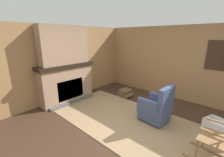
{
  "coord_description": "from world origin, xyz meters",
  "views": [
    {
      "loc": [
        1.79,
        -2.42,
        2.05
      ],
      "look_at": [
        -0.94,
        0.58,
        0.9
      ],
      "focal_mm": 24.0,
      "sensor_mm": 36.0,
      "label": 1
    }
  ],
  "objects_px": {
    "decorative_plate_on_mantel": "(61,59)",
    "firewood_stack": "(125,93)",
    "laundry_basket": "(217,127)",
    "oil_lamp_vase": "(41,63)",
    "storage_case": "(73,60)",
    "rocking_chair": "(220,140)",
    "armchair": "(156,108)"
  },
  "relations": [
    {
      "from": "firewood_stack",
      "to": "decorative_plate_on_mantel",
      "type": "relative_size",
      "value": 1.73
    },
    {
      "from": "rocking_chair",
      "to": "storage_case",
      "type": "height_order",
      "value": "storage_case"
    },
    {
      "from": "laundry_basket",
      "to": "storage_case",
      "type": "xyz_separation_m",
      "value": [
        -3.97,
        -0.95,
        1.16
      ]
    },
    {
      "from": "laundry_basket",
      "to": "oil_lamp_vase",
      "type": "distance_m",
      "value": 4.59
    },
    {
      "from": "oil_lamp_vase",
      "to": "armchair",
      "type": "bearing_deg",
      "value": 28.15
    },
    {
      "from": "armchair",
      "to": "rocking_chair",
      "type": "distance_m",
      "value": 1.42
    },
    {
      "from": "rocking_chair",
      "to": "laundry_basket",
      "type": "xyz_separation_m",
      "value": [
        -0.13,
        0.99,
        -0.3
      ]
    },
    {
      "from": "rocking_chair",
      "to": "storage_case",
      "type": "bearing_deg",
      "value": 1.43
    },
    {
      "from": "decorative_plate_on_mantel",
      "to": "firewood_stack",
      "type": "bearing_deg",
      "value": 52.29
    },
    {
      "from": "firewood_stack",
      "to": "oil_lamp_vase",
      "type": "height_order",
      "value": "oil_lamp_vase"
    },
    {
      "from": "armchair",
      "to": "firewood_stack",
      "type": "relative_size",
      "value": 1.86
    },
    {
      "from": "firewood_stack",
      "to": "storage_case",
      "type": "distance_m",
      "value": 2.09
    },
    {
      "from": "armchair",
      "to": "rocking_chair",
      "type": "bearing_deg",
      "value": 162.47
    },
    {
      "from": "firewood_stack",
      "to": "oil_lamp_vase",
      "type": "bearing_deg",
      "value": -118.96
    },
    {
      "from": "firewood_stack",
      "to": "laundry_basket",
      "type": "xyz_separation_m",
      "value": [
        2.73,
        -0.27,
        0.01
      ]
    },
    {
      "from": "oil_lamp_vase",
      "to": "decorative_plate_on_mantel",
      "type": "height_order",
      "value": "oil_lamp_vase"
    },
    {
      "from": "firewood_stack",
      "to": "storage_case",
      "type": "relative_size",
      "value": 2.4
    },
    {
      "from": "oil_lamp_vase",
      "to": "storage_case",
      "type": "height_order",
      "value": "oil_lamp_vase"
    },
    {
      "from": "laundry_basket",
      "to": "decorative_plate_on_mantel",
      "type": "xyz_separation_m",
      "value": [
        -3.99,
        -1.36,
        1.22
      ]
    },
    {
      "from": "rocking_chair",
      "to": "laundry_basket",
      "type": "height_order",
      "value": "rocking_chair"
    },
    {
      "from": "storage_case",
      "to": "decorative_plate_on_mantel",
      "type": "bearing_deg",
      "value": -92.78
    },
    {
      "from": "armchair",
      "to": "laundry_basket",
      "type": "distance_m",
      "value": 1.32
    },
    {
      "from": "firewood_stack",
      "to": "oil_lamp_vase",
      "type": "distance_m",
      "value": 2.82
    },
    {
      "from": "oil_lamp_vase",
      "to": "decorative_plate_on_mantel",
      "type": "bearing_deg",
      "value": 91.88
    },
    {
      "from": "armchair",
      "to": "rocking_chair",
      "type": "height_order",
      "value": "rocking_chair"
    },
    {
      "from": "laundry_basket",
      "to": "decorative_plate_on_mantel",
      "type": "height_order",
      "value": "decorative_plate_on_mantel"
    },
    {
      "from": "firewood_stack",
      "to": "storage_case",
      "type": "xyz_separation_m",
      "value": [
        -1.24,
        -1.21,
        1.17
      ]
    },
    {
      "from": "laundry_basket",
      "to": "oil_lamp_vase",
      "type": "xyz_separation_m",
      "value": [
        -3.97,
        -1.97,
        1.19
      ]
    },
    {
      "from": "laundry_basket",
      "to": "oil_lamp_vase",
      "type": "height_order",
      "value": "oil_lamp_vase"
    },
    {
      "from": "firewood_stack",
      "to": "decorative_plate_on_mantel",
      "type": "xyz_separation_m",
      "value": [
        -1.26,
        -1.63,
        1.23
      ]
    },
    {
      "from": "decorative_plate_on_mantel",
      "to": "rocking_chair",
      "type": "bearing_deg",
      "value": 5.16
    },
    {
      "from": "oil_lamp_vase",
      "to": "firewood_stack",
      "type": "bearing_deg",
      "value": 61.04
    }
  ]
}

